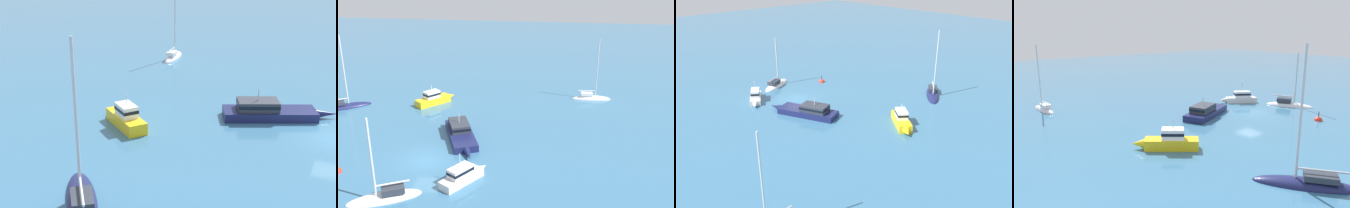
# 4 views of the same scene
# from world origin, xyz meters

# --- Properties ---
(ground_plane) EXTENTS (160.00, 160.00, 0.00)m
(ground_plane) POSITION_xyz_m (0.00, 0.00, 0.00)
(ground_plane) COLOR teal
(sloop) EXTENTS (6.31, 5.21, 9.23)m
(sloop) POSITION_xyz_m (14.07, -11.25, 0.15)
(sloop) COLOR #191E4C
(sloop) RESTS_ON ground
(sloop_1) EXTENTS (5.73, 4.07, 7.15)m
(sloop_1) POSITION_xyz_m (1.04, 6.21, 0.15)
(sloop_1) COLOR white
(sloop_1) RESTS_ON ground
(powerboat) EXTENTS (3.42, 4.60, 2.62)m
(powerboat) POSITION_xyz_m (-4.19, 2.99, 0.61)
(powerboat) COLOR silver
(powerboat) RESTS_ON ground
(motor_cruiser) EXTENTS (4.80, 8.47, 2.34)m
(motor_cruiser) POSITION_xyz_m (-2.00, -5.06, 0.57)
(motor_cruiser) COLOR #191E4C
(motor_cruiser) RESTS_ON ground
(cabin_cruiser) EXTENTS (4.23, 4.89, 2.46)m
(cabin_cruiser) POSITION_xyz_m (3.58, -14.25, 0.66)
(cabin_cruiser) COLOR yellow
(cabin_cruiser) RESTS_ON ground
(sailboat) EXTENTS (4.95, 1.60, 8.23)m
(sailboat) POSITION_xyz_m (-15.56, -18.50, 0.13)
(sailboat) COLOR white
(sailboat) RESTS_ON ground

